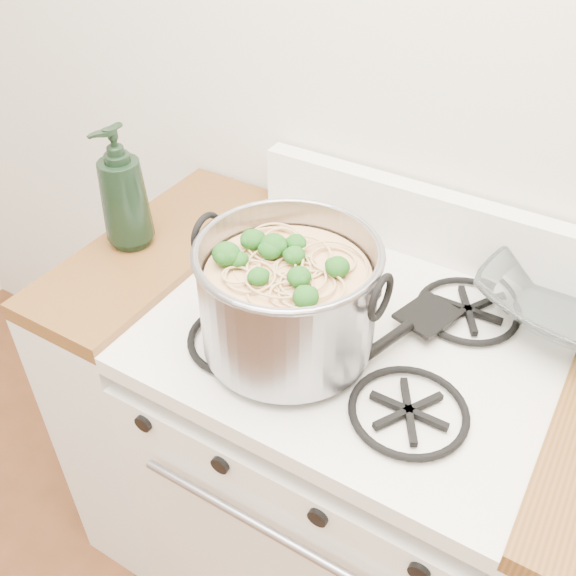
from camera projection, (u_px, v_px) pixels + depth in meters
The scene contains 6 objects.
gas_range at pixel (343, 471), 1.54m from camera, with size 0.76×0.66×0.92m.
counter_left at pixel (178, 382), 1.73m from camera, with size 0.25×0.65×0.92m.
stock_pot at pixel (288, 299), 1.13m from camera, with size 0.35×0.32×0.22m.
spatula at pixel (428, 312), 1.23m from camera, with size 0.29×0.31×0.02m, color black, non-canonical shape.
glass_bowl at pixel (562, 307), 1.24m from camera, with size 0.12×0.12×0.03m, color white.
bottle at pixel (122, 188), 1.35m from camera, with size 0.11×0.11×0.28m, color black.
Camera 1 is at (0.36, 0.41, 1.75)m, focal length 40.00 mm.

